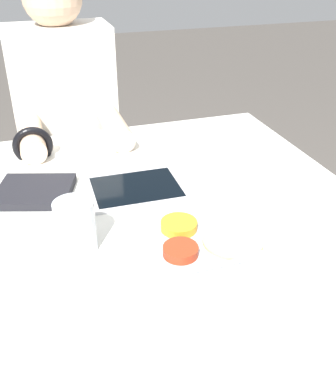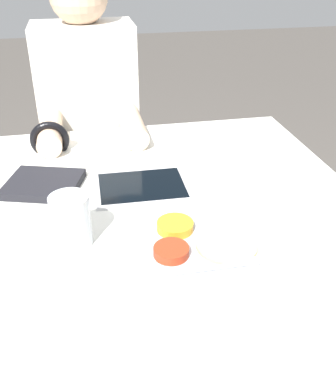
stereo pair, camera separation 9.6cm
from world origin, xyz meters
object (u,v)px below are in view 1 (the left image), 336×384
Objects in this scene: red_notebook at (35,192)px; thali_tray at (205,243)px; person_diner at (71,159)px; tablet_device at (136,188)px; drinking_glass at (76,227)px.

thali_tray is at bearing -45.70° from red_notebook.
thali_tray is 0.85m from person_diner.
person_diner reaches higher than tablet_device.
thali_tray is 1.33× the size of red_notebook.
tablet_device is at bearing 105.38° from thali_tray.
drinking_glass is (0.07, -0.25, 0.05)m from red_notebook.
red_notebook is 0.91× the size of tablet_device.
thali_tray is 0.23× the size of person_diner.
person_diner is 0.78m from drinking_glass.
red_notebook is at bearing -105.01° from person_diner.
person_diner is at bearing 102.11° from thali_tray.
drinking_glass is at bearing -74.67° from red_notebook.
thali_tray is 2.61× the size of drinking_glass.
thali_tray is at bearing -74.62° from tablet_device.
red_notebook is 0.18× the size of person_diner.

